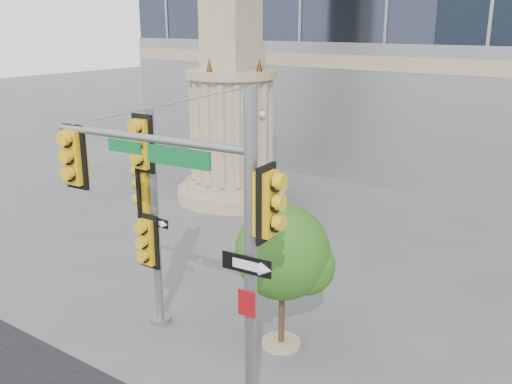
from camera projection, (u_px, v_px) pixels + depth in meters
The scene contains 5 objects.
ground at pixel (201, 343), 12.70m from camera, with size 120.00×120.00×0.00m, color #545456.
monument at pixel (231, 58), 21.46m from camera, with size 4.40×4.40×16.60m.
main_signal_pole at pixel (196, 218), 9.63m from camera, with size 4.62×0.79×5.94m.
secondary_signal_pole at pixel (149, 204), 12.67m from camera, with size 0.87×0.65×5.08m.
street_tree at pixel (284, 256), 12.00m from camera, with size 2.07×2.02×3.23m.
Camera 1 is at (7.45, -8.44, 6.88)m, focal length 40.00 mm.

